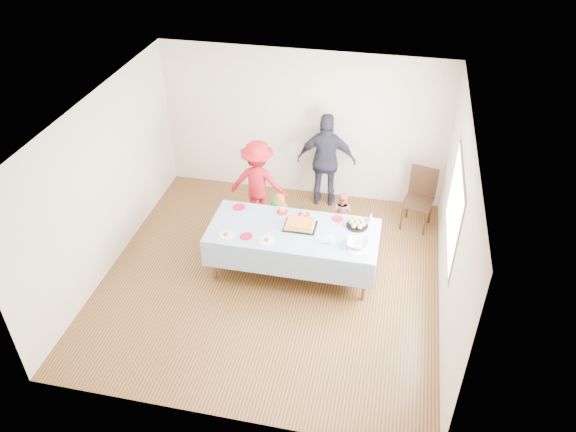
% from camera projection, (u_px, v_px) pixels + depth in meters
% --- Properties ---
extents(ground, '(5.00, 5.00, 0.00)m').
position_uv_depth(ground, '(271.00, 277.00, 8.56)').
color(ground, '#4E2816').
rests_on(ground, ground).
extents(room_walls, '(5.04, 5.04, 2.72)m').
position_uv_depth(room_walls, '(273.00, 179.00, 7.52)').
color(room_walls, beige).
rests_on(room_walls, ground).
extents(party_table, '(2.50, 1.10, 0.78)m').
position_uv_depth(party_table, '(293.00, 233.00, 8.27)').
color(party_table, brown).
rests_on(party_table, ground).
extents(birthday_cake, '(0.48, 0.37, 0.08)m').
position_uv_depth(birthday_cake, '(300.00, 224.00, 8.29)').
color(birthday_cake, black).
rests_on(birthday_cake, party_table).
extents(rolls_tray, '(0.33, 0.33, 0.10)m').
position_uv_depth(rolls_tray, '(357.00, 224.00, 8.29)').
color(rolls_tray, black).
rests_on(rolls_tray, party_table).
extents(punch_bowl, '(0.31, 0.31, 0.08)m').
position_uv_depth(punch_bowl, '(358.00, 244.00, 7.91)').
color(punch_bowl, silver).
rests_on(punch_bowl, party_table).
extents(party_hat, '(0.09, 0.09, 0.16)m').
position_uv_depth(party_hat, '(371.00, 217.00, 8.38)').
color(party_hat, silver).
rests_on(party_hat, party_table).
extents(fork_pile, '(0.24, 0.18, 0.07)m').
position_uv_depth(fork_pile, '(331.00, 241.00, 7.98)').
color(fork_pile, white).
rests_on(fork_pile, party_table).
extents(plate_red_far_a, '(0.19, 0.19, 0.01)m').
position_uv_depth(plate_red_far_a, '(239.00, 207.00, 8.71)').
color(plate_red_far_a, red).
rests_on(plate_red_far_a, party_table).
extents(plate_red_far_b, '(0.18, 0.18, 0.01)m').
position_uv_depth(plate_red_far_b, '(282.00, 212.00, 8.61)').
color(plate_red_far_b, red).
rests_on(plate_red_far_b, party_table).
extents(plate_red_far_c, '(0.18, 0.18, 0.01)m').
position_uv_depth(plate_red_far_c, '(304.00, 215.00, 8.55)').
color(plate_red_far_c, red).
rests_on(plate_red_far_c, party_table).
extents(plate_red_far_d, '(0.17, 0.17, 0.01)m').
position_uv_depth(plate_red_far_d, '(338.00, 219.00, 8.46)').
color(plate_red_far_d, red).
rests_on(plate_red_far_d, party_table).
extents(plate_red_near, '(0.19, 0.19, 0.01)m').
position_uv_depth(plate_red_near, '(246.00, 236.00, 8.11)').
color(plate_red_near, red).
rests_on(plate_red_near, party_table).
extents(plate_white_left, '(0.21, 0.21, 0.01)m').
position_uv_depth(plate_white_left, '(226.00, 235.00, 8.13)').
color(plate_white_left, white).
rests_on(plate_white_left, party_table).
extents(plate_white_mid, '(0.24, 0.24, 0.01)m').
position_uv_depth(plate_white_mid, '(267.00, 241.00, 8.02)').
color(plate_white_mid, white).
rests_on(plate_white_mid, party_table).
extents(plate_white_right, '(0.22, 0.22, 0.01)m').
position_uv_depth(plate_white_right, '(355.00, 250.00, 7.85)').
color(plate_white_right, white).
rests_on(plate_white_right, party_table).
extents(dining_chair, '(0.55, 0.55, 1.06)m').
position_uv_depth(dining_chair, '(420.00, 195.00, 9.36)').
color(dining_chair, black).
rests_on(dining_chair, ground).
extents(toddler_left, '(0.40, 0.34, 0.95)m').
position_uv_depth(toddler_left, '(279.00, 218.00, 9.01)').
color(toddler_left, '#C15418').
rests_on(toddler_left, ground).
extents(toddler_mid, '(0.51, 0.44, 0.89)m').
position_uv_depth(toddler_mid, '(278.00, 219.00, 9.03)').
color(toddler_mid, '#2A6C24').
rests_on(toddler_mid, ground).
extents(toddler_right, '(0.43, 0.38, 0.75)m').
position_uv_depth(toddler_right, '(342.00, 212.00, 9.31)').
color(toddler_right, '#D37562').
rests_on(toddler_right, ground).
extents(adult_left, '(0.97, 0.56, 1.50)m').
position_uv_depth(adult_left, '(258.00, 182.00, 9.37)').
color(adult_left, red).
rests_on(adult_left, ground).
extents(adult_right, '(1.04, 0.47, 1.74)m').
position_uv_depth(adult_right, '(326.00, 161.00, 9.72)').
color(adult_right, '#292939').
rests_on(adult_right, ground).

